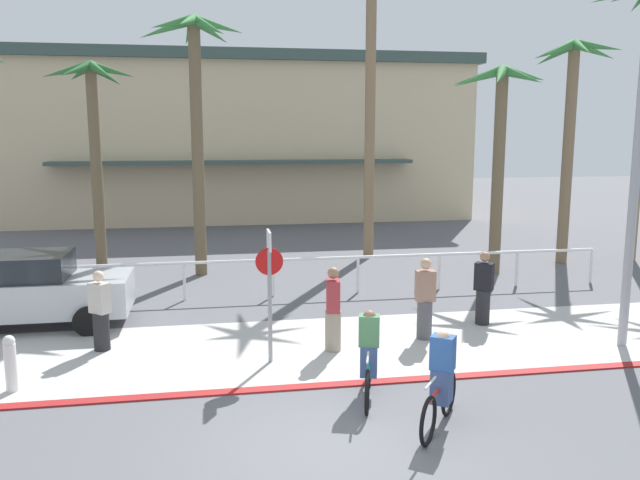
# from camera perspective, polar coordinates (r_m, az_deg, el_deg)

# --- Properties ---
(ground_plane) EXTENTS (80.00, 80.00, 0.00)m
(ground_plane) POSITION_cam_1_polar(r_m,az_deg,el_deg) (18.80, -4.62, -3.89)
(ground_plane) COLOR #5B5B60
(sidewalk_strip) EXTENTS (44.00, 4.00, 0.02)m
(sidewalk_strip) POSITION_cam_1_polar(r_m,az_deg,el_deg) (13.25, -2.30, -9.62)
(sidewalk_strip) COLOR beige
(sidewalk_strip) RESTS_ON ground
(curb_paint) EXTENTS (44.00, 0.24, 0.03)m
(curb_paint) POSITION_cam_1_polar(r_m,az_deg,el_deg) (11.40, -0.94, -12.87)
(curb_paint) COLOR maroon
(curb_paint) RESTS_ON ground
(building_backdrop) EXTENTS (24.09, 13.08, 8.12)m
(building_backdrop) POSITION_cam_1_polar(r_m,az_deg,el_deg) (36.06, -7.94, 9.03)
(building_backdrop) COLOR beige
(building_backdrop) RESTS_ON ground
(rail_fence) EXTENTS (18.71, 0.08, 1.04)m
(rail_fence) POSITION_cam_1_polar(r_m,az_deg,el_deg) (17.16, -4.20, -2.32)
(rail_fence) COLOR white
(rail_fence) RESTS_ON ground
(stop_sign_bike_lane) EXTENTS (0.52, 0.56, 2.56)m
(stop_sign_bike_lane) POSITION_cam_1_polar(r_m,az_deg,el_deg) (12.08, -4.51, -3.32)
(stop_sign_bike_lane) COLOR gray
(stop_sign_bike_lane) RESTS_ON ground
(bollard_0) EXTENTS (0.20, 0.20, 1.00)m
(bollard_0) POSITION_cam_1_polar(r_m,az_deg,el_deg) (12.21, -25.79, -9.81)
(bollard_0) COLOR white
(bollard_0) RESTS_ON ground
(palm_tree_2) EXTENTS (2.91, 3.31, 6.60)m
(palm_tree_2) POSITION_cam_1_polar(r_m,az_deg,el_deg) (22.14, -19.52, 10.29)
(palm_tree_2) COLOR brown
(palm_tree_2) RESTS_ON ground
(palm_tree_3) EXTENTS (3.20, 2.96, 7.75)m
(palm_tree_3) POSITION_cam_1_polar(r_m,az_deg,el_deg) (19.84, -11.02, 13.22)
(palm_tree_3) COLOR brown
(palm_tree_3) RESTS_ON ground
(palm_tree_4) EXTENTS (2.65, 3.40, 10.10)m
(palm_tree_4) POSITION_cam_1_polar(r_m,az_deg,el_deg) (22.73, 4.57, 16.68)
(palm_tree_4) COLOR #846B4C
(palm_tree_4) RESTS_ON ground
(palm_tree_5) EXTENTS (2.96, 3.31, 6.34)m
(palm_tree_5) POSITION_cam_1_polar(r_m,az_deg,el_deg) (20.37, 15.58, 10.11)
(palm_tree_5) COLOR brown
(palm_tree_5) RESTS_ON ground
(palm_tree_6) EXTENTS (2.96, 3.30, 7.30)m
(palm_tree_6) POSITION_cam_1_polar(r_m,az_deg,el_deg) (22.77, 21.40, 11.51)
(palm_tree_6) COLOR #756047
(palm_tree_6) RESTS_ON ground
(car_silver_1) EXTENTS (4.40, 2.02, 1.69)m
(car_silver_1) POSITION_cam_1_polar(r_m,az_deg,el_deg) (15.89, -24.63, -4.02)
(car_silver_1) COLOR #B2B7BC
(car_silver_1) RESTS_ON ground
(cyclist_red_0) EXTENTS (1.12, 1.51, 1.50)m
(cyclist_red_0) POSITION_cam_1_polar(r_m,az_deg,el_deg) (9.96, 10.70, -12.25)
(cyclist_red_0) COLOR black
(cyclist_red_0) RESTS_ON ground
(cyclist_teal_1) EXTENTS (0.56, 1.77, 1.50)m
(cyclist_teal_1) POSITION_cam_1_polar(r_m,az_deg,el_deg) (10.84, 4.35, -10.27)
(cyclist_teal_1) COLOR black
(cyclist_teal_1) RESTS_ON ground
(pedestrian_0) EXTENTS (0.47, 0.46, 1.65)m
(pedestrian_0) POSITION_cam_1_polar(r_m,az_deg,el_deg) (13.66, -18.92, -6.26)
(pedestrian_0) COLOR #232326
(pedestrian_0) RESTS_ON ground
(pedestrian_1) EXTENTS (0.48, 0.45, 1.70)m
(pedestrian_1) POSITION_cam_1_polar(r_m,az_deg,el_deg) (15.10, 14.31, -4.44)
(pedestrian_1) COLOR #232326
(pedestrian_1) RESTS_ON ground
(pedestrian_2) EXTENTS (0.36, 0.43, 1.73)m
(pedestrian_2) POSITION_cam_1_polar(r_m,az_deg,el_deg) (12.89, 1.17, -6.48)
(pedestrian_2) COLOR gray
(pedestrian_2) RESTS_ON ground
(pedestrian_3) EXTENTS (0.42, 0.34, 1.76)m
(pedestrian_3) POSITION_cam_1_polar(r_m,az_deg,el_deg) (13.80, 9.30, -5.46)
(pedestrian_3) COLOR #4C4C51
(pedestrian_3) RESTS_ON ground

